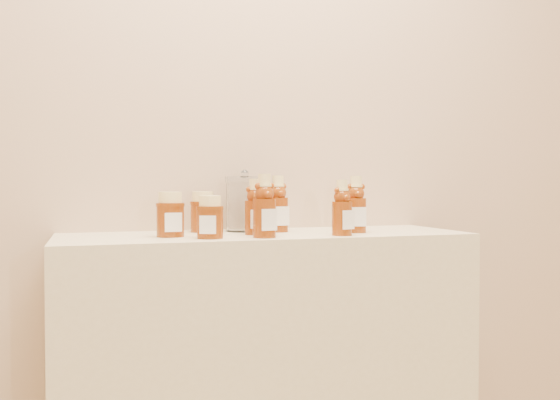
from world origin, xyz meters
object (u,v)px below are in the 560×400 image
object	(u,v)px
bear_bottle_front_left	(264,202)
honey_jar_left	(170,214)
bear_bottle_back_left	(255,203)
glass_canister	(245,201)
display_table	(266,384)

from	to	relation	value
bear_bottle_front_left	honey_jar_left	world-z (taller)	bear_bottle_front_left
bear_bottle_back_left	glass_canister	world-z (taller)	glass_canister
display_table	honey_jar_left	bearing A→B (deg)	-175.34
bear_bottle_front_left	honey_jar_left	bearing A→B (deg)	149.06
bear_bottle_front_left	bear_bottle_back_left	bearing A→B (deg)	81.99
bear_bottle_front_left	glass_canister	distance (m)	0.23
bear_bottle_back_left	honey_jar_left	distance (m)	0.24
display_table	bear_bottle_front_left	distance (m)	0.56
bear_bottle_front_left	honey_jar_left	size ratio (longest dim) A/B	1.58
bear_bottle_front_left	glass_canister	world-z (taller)	bear_bottle_front_left
glass_canister	bear_bottle_back_left	bearing A→B (deg)	-90.66
honey_jar_left	display_table	bearing A→B (deg)	-0.53
bear_bottle_front_left	glass_canister	xyz separation A→B (m)	(0.00, 0.23, -0.01)
bear_bottle_back_left	display_table	bearing A→B (deg)	33.80
bear_bottle_back_left	bear_bottle_front_left	distance (m)	0.10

